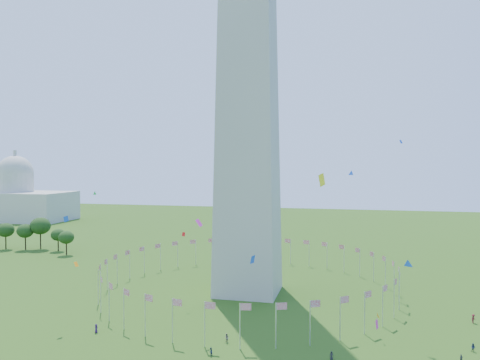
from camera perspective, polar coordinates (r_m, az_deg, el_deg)
name	(u,v)px	position (r m, az deg, el deg)	size (l,w,h in m)	color
flag_ring	(248,276)	(132.88, 1.00, -11.66)	(80.24, 80.24, 9.00)	silver
capitol_building	(15,184)	(329.88, -25.70, -0.44)	(70.00, 35.00, 46.00)	beige
kites_aloft	(265,248)	(99.50, 3.11, -8.25)	(124.93, 81.24, 37.33)	blue
tree_line_west	(16,236)	(217.07, -25.63, -6.19)	(55.49, 15.94, 13.07)	#29501A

